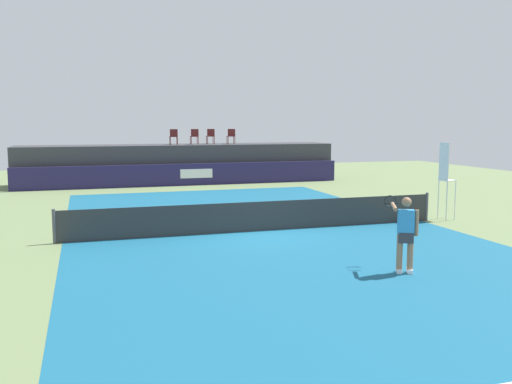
{
  "coord_description": "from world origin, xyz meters",
  "views": [
    {
      "loc": [
        -5.31,
        -16.54,
        3.45
      ],
      "look_at": [
        0.5,
        2.0,
        1.0
      ],
      "focal_mm": 38.63,
      "sensor_mm": 36.0,
      "label": 1
    }
  ],
  "objects_px": {
    "spectator_chair_left": "(194,136)",
    "net_post_far": "(427,207)",
    "tennis_ball": "(146,222)",
    "spectator_chair_center": "(211,136)",
    "tennis_player": "(405,232)",
    "spectator_chair_far_left": "(174,136)",
    "spectator_chair_right": "(231,136)",
    "net_post_near": "(54,226)",
    "umpire_chair": "(445,176)"
  },
  "relations": [
    {
      "from": "spectator_chair_right",
      "to": "tennis_player",
      "type": "height_order",
      "value": "spectator_chair_right"
    },
    {
      "from": "net_post_far",
      "to": "tennis_player",
      "type": "bearing_deg",
      "value": -128.37
    },
    {
      "from": "umpire_chair",
      "to": "tennis_ball",
      "type": "relative_size",
      "value": 40.59
    },
    {
      "from": "spectator_chair_left",
      "to": "net_post_far",
      "type": "relative_size",
      "value": 0.89
    },
    {
      "from": "umpire_chair",
      "to": "tennis_player",
      "type": "xyz_separation_m",
      "value": [
        -5.24,
        -5.7,
        -0.63
      ]
    },
    {
      "from": "spectator_chair_far_left",
      "to": "spectator_chair_left",
      "type": "xyz_separation_m",
      "value": [
        1.23,
        0.12,
        0.0
      ]
    },
    {
      "from": "spectator_chair_left",
      "to": "net_post_near",
      "type": "relative_size",
      "value": 0.89
    },
    {
      "from": "spectator_chair_far_left",
      "to": "spectator_chair_center",
      "type": "relative_size",
      "value": 1.0
    },
    {
      "from": "spectator_chair_left",
      "to": "tennis_player",
      "type": "distance_m",
      "value": 21.06
    },
    {
      "from": "spectator_chair_far_left",
      "to": "net_post_far",
      "type": "xyz_separation_m",
      "value": [
        6.54,
        -15.14,
        -2.19
      ]
    },
    {
      "from": "tennis_player",
      "to": "net_post_far",
      "type": "bearing_deg",
      "value": 51.63
    },
    {
      "from": "net_post_near",
      "to": "net_post_far",
      "type": "xyz_separation_m",
      "value": [
        12.4,
        0.0,
        0.0
      ]
    },
    {
      "from": "spectator_chair_far_left",
      "to": "net_post_far",
      "type": "distance_m",
      "value": 16.63
    },
    {
      "from": "spectator_chair_center",
      "to": "umpire_chair",
      "type": "distance_m",
      "value": 16.27
    },
    {
      "from": "tennis_ball",
      "to": "tennis_player",
      "type": "bearing_deg",
      "value": -58.46
    },
    {
      "from": "spectator_chair_left",
      "to": "spectator_chair_right",
      "type": "height_order",
      "value": "same"
    },
    {
      "from": "net_post_near",
      "to": "tennis_ball",
      "type": "relative_size",
      "value": 14.71
    },
    {
      "from": "spectator_chair_center",
      "to": "tennis_player",
      "type": "xyz_separation_m",
      "value": [
        -0.21,
        -21.14,
        -1.73
      ]
    },
    {
      "from": "tennis_player",
      "to": "spectator_chair_center",
      "type": "bearing_deg",
      "value": 89.42
    },
    {
      "from": "spectator_chair_center",
      "to": "tennis_player",
      "type": "height_order",
      "value": "spectator_chair_center"
    },
    {
      "from": "spectator_chair_right",
      "to": "net_post_near",
      "type": "distance_m",
      "value": 17.88
    },
    {
      "from": "spectator_chair_left",
      "to": "tennis_player",
      "type": "height_order",
      "value": "spectator_chair_left"
    },
    {
      "from": "spectator_chair_left",
      "to": "net_post_near",
      "type": "height_order",
      "value": "spectator_chair_left"
    },
    {
      "from": "spectator_chair_right",
      "to": "net_post_far",
      "type": "relative_size",
      "value": 0.89
    },
    {
      "from": "umpire_chair",
      "to": "net_post_far",
      "type": "distance_m",
      "value": 1.3
    },
    {
      "from": "spectator_chair_center",
      "to": "umpire_chair",
      "type": "xyz_separation_m",
      "value": [
        5.03,
        -15.43,
        -1.11
      ]
    },
    {
      "from": "net_post_near",
      "to": "tennis_player",
      "type": "height_order",
      "value": "tennis_player"
    },
    {
      "from": "spectator_chair_left",
      "to": "spectator_chair_right",
      "type": "relative_size",
      "value": 1.0
    },
    {
      "from": "spectator_chair_left",
      "to": "spectator_chair_right",
      "type": "bearing_deg",
      "value": -3.4
    },
    {
      "from": "spectator_chair_left",
      "to": "tennis_ball",
      "type": "height_order",
      "value": "spectator_chair_left"
    },
    {
      "from": "umpire_chair",
      "to": "net_post_near",
      "type": "xyz_separation_m",
      "value": [
        -13.12,
        0.02,
        -1.09
      ]
    },
    {
      "from": "spectator_chair_far_left",
      "to": "umpire_chair",
      "type": "height_order",
      "value": "spectator_chair_far_left"
    },
    {
      "from": "spectator_chair_far_left",
      "to": "spectator_chair_right",
      "type": "height_order",
      "value": "same"
    },
    {
      "from": "spectator_chair_far_left",
      "to": "tennis_ball",
      "type": "relative_size",
      "value": 13.06
    },
    {
      "from": "spectator_chair_right",
      "to": "umpire_chair",
      "type": "xyz_separation_m",
      "value": [
        3.85,
        -15.15,
        -1.11
      ]
    },
    {
      "from": "spectator_chair_center",
      "to": "tennis_player",
      "type": "bearing_deg",
      "value": -90.58
    },
    {
      "from": "spectator_chair_far_left",
      "to": "net_post_near",
      "type": "bearing_deg",
      "value": -111.16
    },
    {
      "from": "spectator_chair_left",
      "to": "spectator_chair_center",
      "type": "distance_m",
      "value": 1.01
    },
    {
      "from": "net_post_near",
      "to": "tennis_player",
      "type": "relative_size",
      "value": 0.56
    },
    {
      "from": "tennis_player",
      "to": "tennis_ball",
      "type": "distance_m",
      "value": 9.63
    },
    {
      "from": "tennis_ball",
      "to": "umpire_chair",
      "type": "bearing_deg",
      "value": -13.54
    },
    {
      "from": "net_post_near",
      "to": "tennis_ball",
      "type": "height_order",
      "value": "net_post_near"
    },
    {
      "from": "net_post_near",
      "to": "spectator_chair_right",
      "type": "bearing_deg",
      "value": 58.51
    },
    {
      "from": "net_post_far",
      "to": "tennis_ball",
      "type": "bearing_deg",
      "value": 165.58
    },
    {
      "from": "spectator_chair_far_left",
      "to": "tennis_ball",
      "type": "bearing_deg",
      "value": -103.32
    },
    {
      "from": "tennis_player",
      "to": "tennis_ball",
      "type": "xyz_separation_m",
      "value": [
        -5.02,
        8.17,
        -0.92
      ]
    },
    {
      "from": "spectator_chair_right",
      "to": "tennis_ball",
      "type": "xyz_separation_m",
      "value": [
        -6.41,
        -12.68,
        -2.66
      ]
    },
    {
      "from": "spectator_chair_center",
      "to": "umpire_chair",
      "type": "bearing_deg",
      "value": -71.96
    },
    {
      "from": "spectator_chair_right",
      "to": "net_post_far",
      "type": "bearing_deg",
      "value": -78.31
    },
    {
      "from": "spectator_chair_far_left",
      "to": "tennis_ball",
      "type": "xyz_separation_m",
      "value": [
        -3.0,
        -12.68,
        -2.66
      ]
    }
  ]
}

